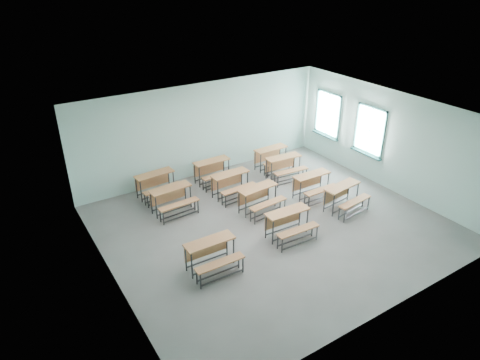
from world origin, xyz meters
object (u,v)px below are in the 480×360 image
(desk_unit_r3c0, at_px, (157,182))
(desk_unit_r3c1, at_px, (213,169))
(desk_unit_r0c0, at_px, (212,252))
(desk_unit_r2c2, at_px, (285,165))
(desk_unit_r0c2, at_px, (345,194))
(desk_unit_r3c2, at_px, (273,156))
(desk_unit_r1c1, at_px, (260,196))
(desk_unit_r0c1, at_px, (290,221))
(desk_unit_r2c1, at_px, (232,182))
(desk_unit_r1c2, at_px, (314,183))
(desk_unit_r2c0, at_px, (173,197))

(desk_unit_r3c0, height_order, desk_unit_r3c1, same)
(desk_unit_r0c0, xyz_separation_m, desk_unit_r2c2, (4.46, 2.97, 0.00))
(desk_unit_r0c2, height_order, desk_unit_r3c1, same)
(desk_unit_r3c1, relative_size, desk_unit_r3c2, 0.99)
(desk_unit_r1c1, bearing_deg, desk_unit_r2c2, 29.76)
(desk_unit_r0c1, bearing_deg, desk_unit_r2c1, 94.22)
(desk_unit_r0c0, distance_m, desk_unit_r2c1, 3.65)
(desk_unit_r0c2, xyz_separation_m, desk_unit_r3c2, (-0.12, 3.43, 0.00))
(desk_unit_r0c1, distance_m, desk_unit_r0c2, 2.30)
(desk_unit_r0c2, relative_size, desk_unit_r3c0, 1.03)
(desk_unit_r0c2, xyz_separation_m, desk_unit_r2c1, (-2.39, 2.47, 0.00))
(desk_unit_r1c2, xyz_separation_m, desk_unit_r3c1, (-2.13, 2.56, 0.00))
(desk_unit_r1c1, bearing_deg, desk_unit_r0c2, -34.53)
(desk_unit_r2c0, bearing_deg, desk_unit_r0c1, -57.23)
(desk_unit_r3c0, bearing_deg, desk_unit_r3c2, -8.45)
(desk_unit_r1c1, distance_m, desk_unit_r2c0, 2.55)
(desk_unit_r1c2, distance_m, desk_unit_r3c1, 3.33)
(desk_unit_r1c2, relative_size, desk_unit_r3c0, 0.96)
(desk_unit_r1c2, relative_size, desk_unit_r2c1, 0.97)
(desk_unit_r1c2, bearing_deg, desk_unit_r0c2, -74.50)
(desk_unit_r0c2, xyz_separation_m, desk_unit_r1c2, (-0.29, 1.06, 0.00))
(desk_unit_r1c1, distance_m, desk_unit_r3c2, 3.00)
(desk_unit_r0c2, xyz_separation_m, desk_unit_r2c2, (-0.22, 2.60, 0.00))
(desk_unit_r0c0, relative_size, desk_unit_r0c1, 0.99)
(desk_unit_r0c1, xyz_separation_m, desk_unit_r3c0, (-2.11, 4.00, 0.00))
(desk_unit_r2c1, height_order, desk_unit_r3c0, same)
(desk_unit_r2c0, bearing_deg, desk_unit_r2c1, -6.47)
(desk_unit_r3c2, bearing_deg, desk_unit_r2c1, -158.89)
(desk_unit_r2c0, bearing_deg, desk_unit_r0c2, -33.89)
(desk_unit_r3c0, bearing_deg, desk_unit_r2c1, -36.68)
(desk_unit_r1c2, bearing_deg, desk_unit_r3c1, 130.10)
(desk_unit_r0c1, bearing_deg, desk_unit_r1c1, 88.08)
(desk_unit_r1c1, relative_size, desk_unit_r2c0, 1.01)
(desk_unit_r3c1, bearing_deg, desk_unit_r0c2, -57.20)
(desk_unit_r1c2, bearing_deg, desk_unit_r2c0, 159.82)
(desk_unit_r0c2, bearing_deg, desk_unit_r3c1, 116.44)
(desk_unit_r0c1, distance_m, desk_unit_r1c2, 2.40)
(desk_unit_r1c1, relative_size, desk_unit_r2c1, 1.02)
(desk_unit_r2c1, bearing_deg, desk_unit_r2c0, 173.95)
(desk_unit_r1c2, distance_m, desk_unit_r2c1, 2.54)
(desk_unit_r0c0, distance_m, desk_unit_r1c2, 4.62)
(desk_unit_r0c0, xyz_separation_m, desk_unit_r2c1, (2.29, 2.84, 0.00))
(desk_unit_r0c1, xyz_separation_m, desk_unit_r1c1, (0.10, 1.53, 0.00))
(desk_unit_r0c2, bearing_deg, desk_unit_r3c0, 132.33)
(desk_unit_r2c0, distance_m, desk_unit_r3c2, 4.32)
(desk_unit_r0c1, bearing_deg, desk_unit_r3c0, 119.68)
(desk_unit_r0c1, distance_m, desk_unit_r2c2, 3.54)
(desk_unit_r3c2, bearing_deg, desk_unit_r1c2, -95.78)
(desk_unit_r1c1, height_order, desk_unit_r3c0, same)
(desk_unit_r1c1, height_order, desk_unit_r2c0, same)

